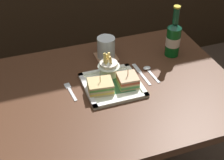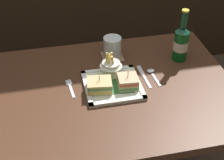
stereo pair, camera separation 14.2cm
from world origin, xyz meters
name	(u,v)px [view 1 (the left image)]	position (x,y,z in m)	size (l,w,h in m)	color
dining_table	(112,113)	(0.00, 0.00, 0.62)	(1.07, 0.79, 0.76)	#4A2B1A
square_plate	(112,85)	(0.01, 0.01, 0.76)	(0.24, 0.24, 0.02)	white
sandwich_half_left	(100,86)	(-0.05, -0.01, 0.79)	(0.11, 0.10, 0.08)	#CCB57E
sandwich_half_right	(128,80)	(0.07, -0.01, 0.79)	(0.09, 0.09, 0.08)	#D6B67C
fries_cup	(109,66)	(0.02, 0.08, 0.81)	(0.10, 0.10, 0.12)	silver
beer_bottle	(173,38)	(0.36, 0.16, 0.85)	(0.07, 0.07, 0.26)	#0B5019
drink_coaster	(106,57)	(0.06, 0.24, 0.76)	(0.10, 0.10, 0.00)	#A27150
water_glass	(106,49)	(0.06, 0.24, 0.80)	(0.09, 0.09, 0.10)	silver
fork	(70,91)	(-0.17, 0.04, 0.76)	(0.03, 0.13, 0.00)	silver
knife	(141,73)	(0.16, 0.06, 0.76)	(0.02, 0.17, 0.00)	silver
spoon	(149,70)	(0.20, 0.06, 0.76)	(0.04, 0.13, 0.01)	silver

